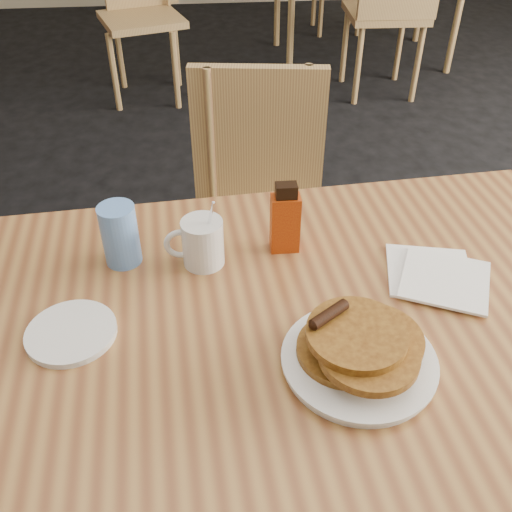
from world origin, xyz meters
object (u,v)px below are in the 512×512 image
Objects in this scene: main_table at (301,334)px; blue_tumbler at (120,235)px; syrup_bottle at (285,220)px; chair_main_far at (261,194)px; pancake_plate at (360,352)px; coffee_mug at (201,242)px.

blue_tumbler is (-0.33, 0.20, 0.10)m from main_table.
main_table is 9.04× the size of syrup_bottle.
syrup_bottle reaches higher than blue_tumbler.
chair_main_far reaches higher than blue_tumbler.
pancake_plate is 0.52m from blue_tumbler.
chair_main_far is at bearing 89.41° from syrup_bottle.
pancake_plate is 1.65× the size of coffee_mug.
blue_tumbler is at bearing -178.18° from syrup_bottle.
main_table is 10.93× the size of blue_tumbler.
coffee_mug is 0.16m from blue_tumbler.
chair_main_far is at bearing 58.66° from blue_tumbler.
syrup_bottle is at bearing -83.56° from chair_main_far.
chair_main_far reaches higher than main_table.
pancake_plate is at bearing -55.14° from coffee_mug.
coffee_mug is at bearing -99.81° from chair_main_far.
blue_tumbler is (-0.34, -0.56, 0.28)m from chair_main_far.
blue_tumbler is (-0.16, 0.02, 0.01)m from coffee_mug.
main_table is 0.27m from coffee_mug.
main_table is 9.03× the size of coffee_mug.
main_table is at bearing -31.33° from blue_tumbler.
main_table is at bearing -88.58° from syrup_bottle.
pancake_plate is 1.65× the size of syrup_bottle.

